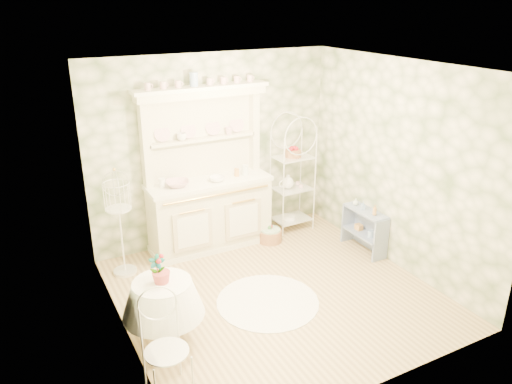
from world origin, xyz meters
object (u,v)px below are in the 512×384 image
side_shelf (364,231)px  floor_basket (270,234)px  cafe_chair (166,349)px  birdcage_stand (120,222)px  kitchen_dresser (209,171)px  bakers_rack (293,173)px  round_table (164,315)px

side_shelf → floor_basket: 1.36m
cafe_chair → birdcage_stand: size_ratio=0.66×
kitchen_dresser → side_shelf: (1.87, -1.14, -0.85)m
bakers_rack → floor_basket: (-0.53, -0.27, -0.78)m
birdcage_stand → floor_basket: birdcage_stand is taller
kitchen_dresser → bakers_rack: bearing=-0.8°
bakers_rack → side_shelf: size_ratio=2.60×
bakers_rack → birdcage_stand: bearing=-178.4°
kitchen_dresser → bakers_rack: kitchen_dresser is taller
side_shelf → cafe_chair: (-3.35, -1.36, 0.18)m
round_table → side_shelf: bearing=11.7°
birdcage_stand → floor_basket: 2.22m
side_shelf → birdcage_stand: 3.34m
round_table → birdcage_stand: (-0.03, 1.61, 0.41)m
side_shelf → cafe_chair: 3.62m
kitchen_dresser → round_table: 2.35m
bakers_rack → birdcage_stand: (-2.66, -0.16, -0.16)m
bakers_rack → cafe_chair: bearing=-140.8°
kitchen_dresser → cafe_chair: size_ratio=2.39×
kitchen_dresser → cafe_chair: bearing=-120.6°
kitchen_dresser → side_shelf: kitchen_dresser is taller
cafe_chair → kitchen_dresser: bearing=73.0°
bakers_rack → cafe_chair: bakers_rack is taller
bakers_rack → birdcage_stand: size_ratio=1.23×
round_table → kitchen_dresser: bearing=54.5°
round_table → cafe_chair: size_ratio=0.67×
side_shelf → floor_basket: (-1.04, 0.85, -0.18)m
round_table → bakers_rack: bearing=33.9°
round_table → floor_basket: size_ratio=1.82×
bakers_rack → side_shelf: (0.51, -1.12, -0.60)m
bakers_rack → round_table: bakers_rack is taller
bakers_rack → round_table: (-2.63, -1.77, -0.58)m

